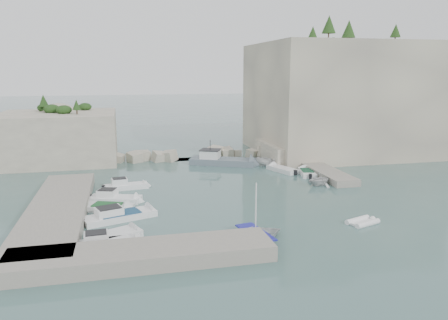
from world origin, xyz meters
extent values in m
plane|color=#486C69|center=(0.00, 0.00, 0.00)|extent=(400.00, 400.00, 0.00)
cube|color=beige|center=(23.00, 23.00, 8.50)|extent=(26.00, 22.00, 17.00)
cube|color=beige|center=(13.00, 18.00, 1.25)|extent=(8.00, 10.00, 2.50)
cube|color=beige|center=(-20.00, 25.00, 3.50)|extent=(16.00, 14.00, 7.00)
cube|color=#9E9689|center=(-17.00, -1.00, 0.55)|extent=(5.00, 24.00, 1.10)
cube|color=#9E9689|center=(-10.00, -12.50, 0.55)|extent=(18.00, 4.00, 1.10)
cube|color=#9E9689|center=(13.50, 10.00, 0.40)|extent=(3.00, 16.00, 0.80)
cube|color=beige|center=(-1.00, 22.00, 0.70)|extent=(28.00, 3.00, 1.40)
imported|color=white|center=(-1.22, -10.07, 0.00)|extent=(5.17, 4.12, 0.96)
imported|color=silver|center=(10.74, 3.77, 0.00)|extent=(3.81, 3.49, 1.69)
imported|color=white|center=(8.60, 14.82, 0.00)|extent=(4.12, 2.50, 1.49)
cylinder|color=white|center=(-1.22, -10.07, 2.58)|extent=(0.10, 0.10, 4.20)
cone|color=#1E4219|center=(18.00, 18.00, 19.27)|extent=(1.96, 1.96, 2.45)
cone|color=#1E4219|center=(26.00, 27.00, 19.60)|extent=(2.24, 2.24, 2.80)
cone|color=#1E4219|center=(30.00, 20.00, 18.82)|extent=(1.57, 1.57, 1.96)
cone|color=#1E4219|center=(21.00, 30.00, 19.08)|extent=(1.79, 1.79, 2.24)
cone|color=#1E4219|center=(-22.00, 27.00, 8.62)|extent=(1.40, 1.40, 1.75)
cone|color=#1E4219|center=(-17.00, 22.00, 8.30)|extent=(1.12, 1.12, 1.40)
camera|label=1|loc=(-10.96, -40.93, 12.95)|focal=35.00mm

